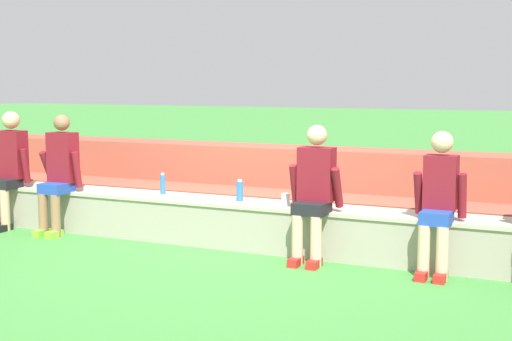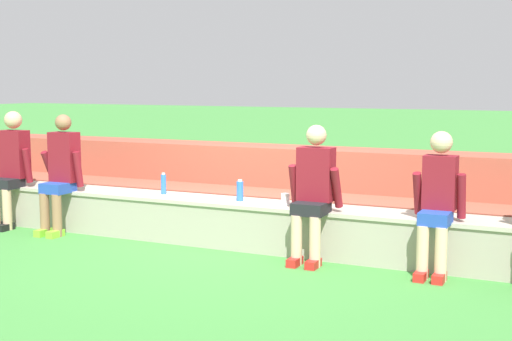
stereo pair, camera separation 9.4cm
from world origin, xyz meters
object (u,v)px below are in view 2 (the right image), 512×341
person_far_left (11,165)px  water_bottle_center_gap (240,191)px  plastic_cup_middle (285,199)px  water_bottle_mid_left (164,184)px  person_center (313,190)px  person_left_of_center (61,171)px  person_right_of_center (438,200)px

person_far_left → water_bottle_center_gap: size_ratio=6.12×
plastic_cup_middle → water_bottle_mid_left: bearing=176.3°
plastic_cup_middle → person_center: bearing=-31.0°
person_center → person_left_of_center: bearing=179.9°
person_center → person_right_of_center: bearing=1.6°
person_far_left → person_center: (3.99, -0.04, -0.04)m
person_left_of_center → person_center: bearing=-0.1°
water_bottle_center_gap → person_right_of_center: bearing=-6.9°
person_right_of_center → water_bottle_center_gap: 2.19m
water_bottle_mid_left → water_bottle_center_gap: bearing=-2.5°
person_right_of_center → water_bottle_center_gap: (-2.17, 0.26, -0.10)m
person_left_of_center → person_center: (3.19, -0.00, -0.01)m
person_far_left → person_center: bearing=-0.5°
person_left_of_center → water_bottle_center_gap: (2.23, 0.29, -0.13)m
person_right_of_center → plastic_cup_middle: 1.63m
person_center → person_far_left: bearing=179.5°
plastic_cup_middle → person_left_of_center: bearing=-175.1°
person_far_left → person_left_of_center: person_far_left is taller
person_far_left → person_center: person_far_left is taller
person_left_of_center → water_bottle_center_gap: person_left_of_center is taller
water_bottle_center_gap → water_bottle_mid_left: 1.01m
person_left_of_center → water_bottle_center_gap: size_ratio=6.02×
person_left_of_center → person_right_of_center: (4.40, 0.03, -0.03)m
water_bottle_mid_left → plastic_cup_middle: bearing=-3.7°
water_bottle_center_gap → plastic_cup_middle: (0.56, -0.06, -0.05)m
person_right_of_center → water_bottle_mid_left: bearing=174.4°
water_bottle_mid_left → plastic_cup_middle: (1.57, -0.10, -0.05)m
water_bottle_mid_left → plastic_cup_middle: size_ratio=1.94×
person_center → water_bottle_center_gap: (-0.96, 0.30, -0.11)m
person_right_of_center → water_bottle_center_gap: size_ratio=5.72×
person_center → water_bottle_center_gap: size_ratio=5.84×
person_left_of_center → plastic_cup_middle: person_left_of_center is taller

